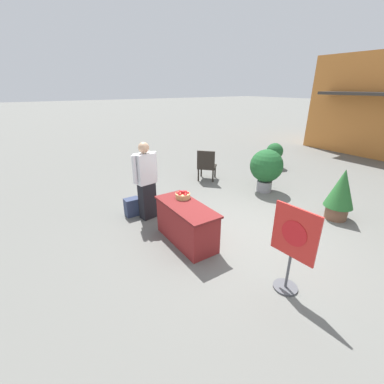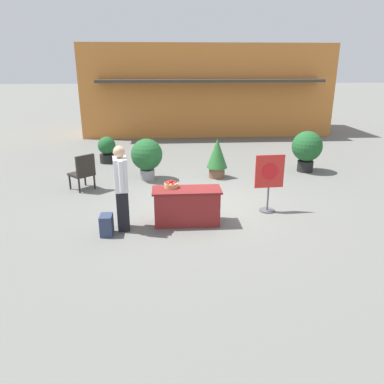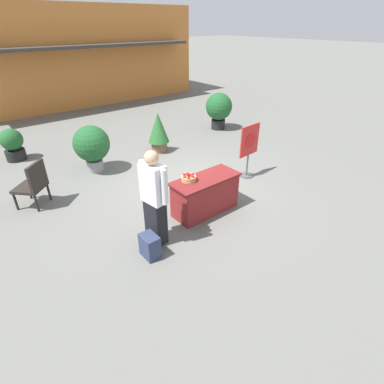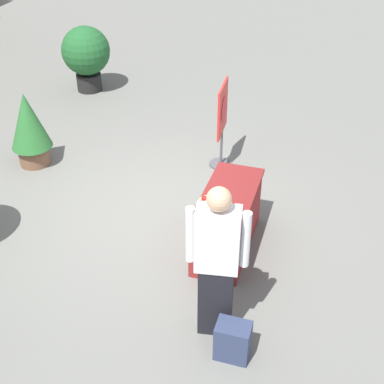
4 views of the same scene
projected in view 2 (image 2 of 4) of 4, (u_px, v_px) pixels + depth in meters
ground_plane at (199, 204)px, 9.15m from camera, size 120.00×120.00×0.00m
storefront_building at (205, 89)px, 18.56m from camera, size 11.57×4.71×4.14m
display_table at (187, 206)px, 7.96m from camera, size 1.45×0.61×0.77m
apple_basket at (171, 185)px, 7.91m from camera, size 0.29×0.29×0.16m
person_visitor at (121, 188)px, 7.51m from camera, size 0.32×0.60×1.76m
backpack at (107, 225)px, 7.47m from camera, size 0.24×0.34×0.42m
poster_board at (269, 180)px, 8.50m from camera, size 0.67×0.36×1.34m
patio_chair at (83, 171)px, 10.03m from camera, size 0.78×0.78×0.99m
potted_plant_far_right at (307, 148)px, 11.73m from camera, size 0.95×0.95×1.29m
potted_plant_far_left at (147, 156)px, 10.89m from camera, size 0.92×0.92×1.22m
potted_plant_near_right at (217, 156)px, 11.13m from camera, size 0.62×0.62×1.18m
potted_plant_near_left at (107, 149)px, 12.88m from camera, size 0.61×0.61×0.91m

